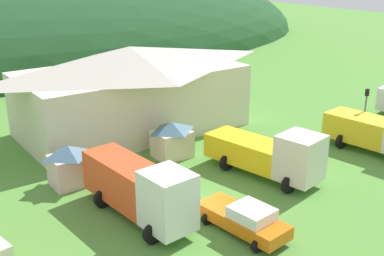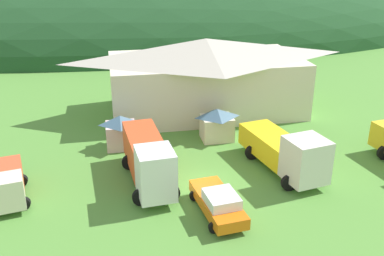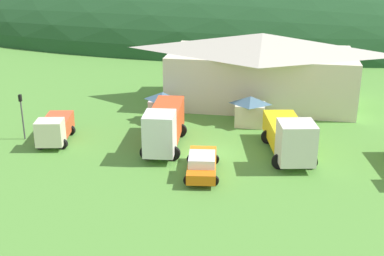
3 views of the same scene
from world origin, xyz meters
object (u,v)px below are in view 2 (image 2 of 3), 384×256
play_shed_cream (217,124)px  depot_building (206,74)px  play_shed_pink (121,131)px  traffic_cone_near_pickup (281,155)px  flatbed_truck_yellow (286,151)px  service_pickup_orange (218,202)px  heavy_rig_white (148,159)px  light_truck_cream (6,184)px

play_shed_cream → depot_building: bearing=85.4°
play_shed_pink → traffic_cone_near_pickup: bearing=-17.6°
flatbed_truck_yellow → play_shed_cream: bearing=-164.5°
service_pickup_orange → flatbed_truck_yellow: bearing=118.8°
depot_building → traffic_cone_near_pickup: 11.87m
play_shed_cream → heavy_rig_white: heavy_rig_white is taller
flatbed_truck_yellow → play_shed_pink: bearing=-131.4°
service_pickup_orange → traffic_cone_near_pickup: 9.69m
play_shed_cream → flatbed_truck_yellow: flatbed_truck_yellow is taller
traffic_cone_near_pickup → heavy_rig_white: bearing=-166.6°
service_pickup_orange → play_shed_pink: bearing=-160.8°
play_shed_pink → traffic_cone_near_pickup: size_ratio=4.77×
depot_building → traffic_cone_near_pickup: (3.60, -10.73, -3.59)m
play_shed_pink → traffic_cone_near_pickup: 12.59m
depot_building → traffic_cone_near_pickup: size_ratio=34.11×
play_shed_pink → light_truck_cream: 9.92m
service_pickup_orange → heavy_rig_white: bearing=-147.4°
traffic_cone_near_pickup → flatbed_truck_yellow: bearing=-107.2°
depot_building → play_shed_pink: depot_building is taller
heavy_rig_white → flatbed_truck_yellow: size_ratio=0.98×
play_shed_cream → service_pickup_orange: size_ratio=0.50×
light_truck_cream → flatbed_truck_yellow: flatbed_truck_yellow is taller
play_shed_pink → traffic_cone_near_pickup: (11.93, -3.77, -1.37)m
heavy_rig_white → service_pickup_orange: 5.84m
depot_building → play_shed_cream: 7.22m
play_shed_pink → flatbed_truck_yellow: flatbed_truck_yellow is taller
heavy_rig_white → flatbed_truck_yellow: (9.53, -0.24, -0.21)m
light_truck_cream → service_pickup_orange: 13.17m
light_truck_cream → flatbed_truck_yellow: bearing=79.5°
play_shed_cream → heavy_rig_white: bearing=-134.4°
light_truck_cream → depot_building: bearing=119.9°
play_shed_cream → light_truck_cream: 16.56m
play_shed_cream → traffic_cone_near_pickup: play_shed_cream is taller
traffic_cone_near_pickup → service_pickup_orange: bearing=-134.2°
flatbed_truck_yellow → service_pickup_orange: flatbed_truck_yellow is taller
play_shed_cream → heavy_rig_white: 8.91m
flatbed_truck_yellow → traffic_cone_near_pickup: flatbed_truck_yellow is taller
flatbed_truck_yellow → service_pickup_orange: size_ratio=1.57×
flatbed_truck_yellow → light_truck_cream: bearing=-100.5°
play_shed_cream → flatbed_truck_yellow: size_ratio=0.32×
depot_building → heavy_rig_white: bearing=-117.2°
service_pickup_orange → traffic_cone_near_pickup: (6.73, 6.92, -0.83)m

